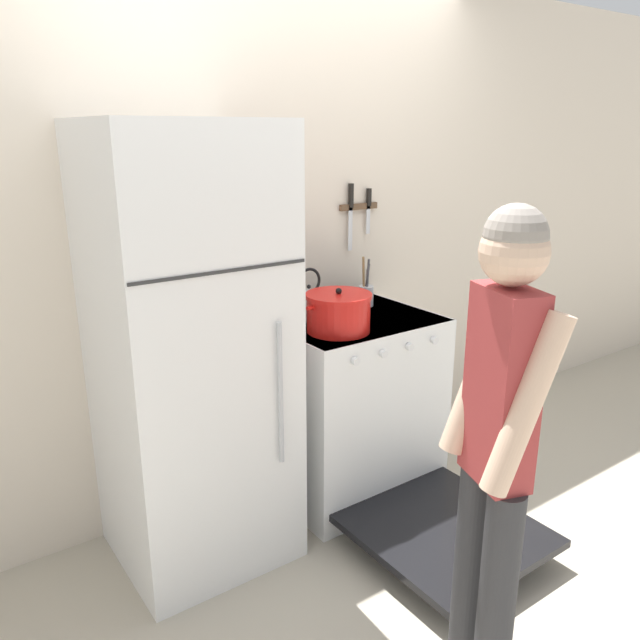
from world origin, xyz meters
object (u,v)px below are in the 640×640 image
(utensil_jar, at_px, (366,294))
(tea_kettle, at_px, (309,302))
(dutch_oven_pot, at_px, (339,312))
(person, at_px, (497,439))
(stove_range, at_px, (355,408))
(refrigerator, at_px, (191,354))

(utensil_jar, bearing_deg, tea_kettle, -179.08)
(dutch_oven_pot, height_order, person, person)
(dutch_oven_pot, xyz_separation_m, tea_kettle, (0.01, 0.25, -0.01))
(stove_range, xyz_separation_m, dutch_oven_pot, (-0.18, -0.09, 0.55))
(tea_kettle, bearing_deg, person, -100.57)
(dutch_oven_pot, height_order, utensil_jar, utensil_jar)
(stove_range, bearing_deg, dutch_oven_pot, -153.70)
(dutch_oven_pot, relative_size, utensil_jar, 1.29)
(stove_range, height_order, utensil_jar, utensil_jar)
(tea_kettle, relative_size, utensil_jar, 0.94)
(tea_kettle, bearing_deg, utensil_jar, 0.92)
(tea_kettle, bearing_deg, refrigerator, -168.52)
(refrigerator, relative_size, person, 1.14)
(dutch_oven_pot, relative_size, tea_kettle, 1.37)
(refrigerator, height_order, utensil_jar, refrigerator)
(stove_range, bearing_deg, utensil_jar, 41.18)
(dutch_oven_pot, distance_m, tea_kettle, 0.25)
(refrigerator, distance_m, stove_range, 0.97)
(refrigerator, height_order, tea_kettle, refrigerator)
(utensil_jar, height_order, person, person)
(person, bearing_deg, utensil_jar, -5.52)
(person, bearing_deg, refrigerator, 38.39)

